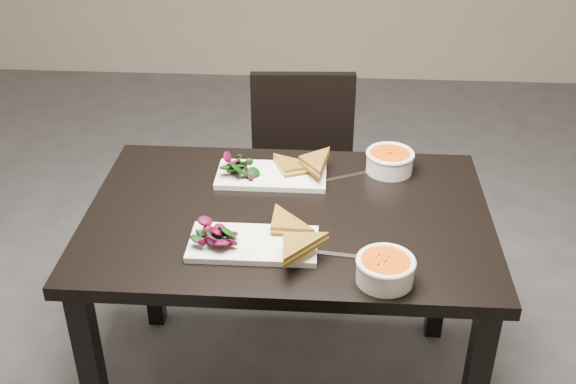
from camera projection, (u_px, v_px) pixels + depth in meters
The scene contains 13 objects.
ground at pixel (253, 305), 2.88m from camera, with size 5.00×5.00×0.00m, color #47474C.
table at pixel (288, 239), 2.15m from camera, with size 1.20×0.80×0.75m.
chair_far at pixel (302, 168), 2.87m from camera, with size 0.44×0.44×0.85m.
plate_near at pixel (253, 244), 1.94m from camera, with size 0.35×0.18×0.02m, color white.
sandwich_near at pixel (277, 231), 1.93m from camera, with size 0.18×0.13×0.06m, color #A37922, non-canonical shape.
salad_near at pixel (217, 233), 1.93m from camera, with size 0.11×0.10×0.05m, color black, non-canonical shape.
soup_bowl_near at pixel (385, 269), 1.80m from camera, with size 0.15×0.15×0.07m.
cutlery_near at pixel (327, 253), 1.92m from camera, with size 0.18×0.02×0.00m, color silver.
plate_far at pixel (271, 176), 2.27m from camera, with size 0.35×0.18×0.02m, color white.
sandwich_far at pixel (291, 168), 2.23m from camera, with size 0.18×0.13×0.06m, color #A37922, non-canonical shape.
salad_far at pixel (240, 166), 2.26m from camera, with size 0.11×0.10×0.05m, color black, non-canonical shape.
soup_bowl_far at pixel (390, 160), 2.29m from camera, with size 0.16×0.16×0.07m.
cutlery_far at pixel (344, 177), 2.27m from camera, with size 0.18×0.02×0.00m, color silver.
Camera 1 is at (0.29, -2.22, 1.88)m, focal length 44.03 mm.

